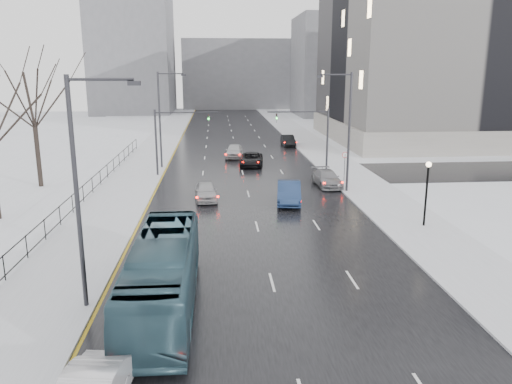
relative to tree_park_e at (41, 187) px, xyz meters
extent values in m
cube|color=black|center=(18.20, 16.00, 0.02)|extent=(16.00, 150.00, 0.04)
cube|color=black|center=(18.20, 4.00, 0.02)|extent=(130.00, 10.00, 0.04)
cube|color=silver|center=(7.70, 16.00, 0.08)|extent=(5.00, 150.00, 0.16)
cube|color=silver|center=(28.70, 16.00, 0.08)|extent=(5.00, 150.00, 0.16)
cube|color=white|center=(-1.80, 16.00, 0.06)|extent=(14.00, 150.00, 0.12)
cube|color=black|center=(5.20, -14.00, 1.41)|extent=(0.04, 70.00, 0.05)
cube|color=black|center=(5.20, -14.00, 0.41)|extent=(0.04, 70.00, 0.05)
cylinder|color=black|center=(5.20, -14.00, 0.81)|extent=(0.06, 0.06, 1.30)
cylinder|color=#2D2D33|center=(26.60, -4.00, 5.00)|extent=(0.20, 0.20, 10.00)
cylinder|color=#2D2D33|center=(25.30, -4.00, 9.80)|extent=(2.60, 0.12, 0.12)
cube|color=#2D2D33|center=(24.00, -4.00, 9.65)|extent=(0.50, 0.25, 0.18)
cylinder|color=#2D2D33|center=(9.80, -24.00, 5.00)|extent=(0.20, 0.20, 10.00)
cylinder|color=#2D2D33|center=(11.10, -24.00, 9.80)|extent=(2.60, 0.12, 0.12)
cube|color=#2D2D33|center=(12.40, -24.00, 9.65)|extent=(0.50, 0.25, 0.18)
cylinder|color=#2D2D33|center=(9.80, 8.00, 5.00)|extent=(0.20, 0.20, 10.00)
cylinder|color=#2D2D33|center=(11.10, 8.00, 9.80)|extent=(2.60, 0.12, 0.12)
cube|color=#2D2D33|center=(12.40, 8.00, 9.65)|extent=(0.50, 0.25, 0.18)
cylinder|color=black|center=(29.20, -14.00, 2.16)|extent=(0.14, 0.14, 4.00)
sphere|color=#FFE5B2|center=(29.20, -14.00, 4.26)|extent=(0.36, 0.36, 0.36)
cylinder|color=#2D2D33|center=(26.60, 4.00, 3.25)|extent=(0.20, 0.20, 6.50)
cylinder|color=#2D2D33|center=(23.60, 4.00, 6.20)|extent=(6.00, 0.12, 0.12)
imported|color=#2D2D33|center=(21.50, 4.00, 5.60)|extent=(0.15, 0.18, 0.90)
sphere|color=#19FF33|center=(21.50, 3.85, 5.60)|extent=(0.16, 0.16, 0.16)
cylinder|color=#2D2D33|center=(9.80, 4.00, 3.25)|extent=(0.20, 0.20, 6.50)
cylinder|color=#2D2D33|center=(12.80, 4.00, 6.20)|extent=(6.00, 0.12, 0.12)
imported|color=#2D2D33|center=(14.90, 4.00, 5.60)|extent=(0.15, 0.18, 0.90)
sphere|color=#19FF33|center=(14.90, 3.85, 5.60)|extent=(0.16, 0.16, 0.16)
cylinder|color=#2D2D33|center=(27.40, 0.00, 1.41)|extent=(0.06, 0.06, 2.50)
cylinder|color=white|center=(27.40, 0.00, 2.56)|extent=(0.60, 0.03, 0.60)
torus|color=#B20C0C|center=(27.40, 0.00, 2.56)|extent=(0.58, 0.06, 0.58)
cube|color=gray|center=(53.20, 28.00, 12.00)|extent=(40.00, 30.00, 24.00)
cube|color=gray|center=(53.20, 28.00, 1.50)|extent=(40.60, 30.60, 3.00)
cube|color=slate|center=(46.20, 71.00, 11.00)|extent=(24.00, 20.00, 22.00)
cube|color=slate|center=(-3.80, 81.00, 14.00)|extent=(18.00, 22.00, 28.00)
cube|color=slate|center=(22.20, 96.00, 9.00)|extent=(30.00, 18.00, 18.00)
imported|color=#325462|center=(13.21, -24.28, 1.60)|extent=(2.66, 11.21, 3.12)
imported|color=#A1A1A5|center=(14.70, -5.73, 0.76)|extent=(2.01, 4.32, 1.43)
imported|color=navy|center=(21.18, -7.14, 0.88)|extent=(2.44, 5.30, 1.68)
imported|color=black|center=(19.35, 8.59, 0.75)|extent=(2.96, 5.36, 1.42)
imported|color=gray|center=(25.40, -1.65, 0.75)|extent=(2.29, 4.98, 1.41)
imported|color=#B0B2B4|center=(17.70, 13.96, 0.85)|extent=(2.45, 4.93, 1.61)
imported|color=black|center=(25.40, 22.85, 0.77)|extent=(1.64, 4.45, 1.45)
camera|label=1|loc=(15.61, -44.54, 10.16)|focal=35.00mm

